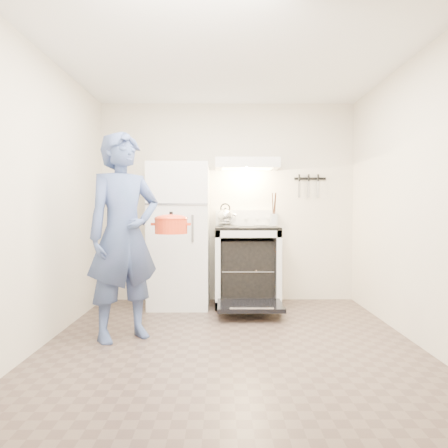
{
  "coord_description": "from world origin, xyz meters",
  "views": [
    {
      "loc": [
        -0.08,
        -3.77,
        1.17
      ],
      "look_at": [
        -0.05,
        1.0,
        1.0
      ],
      "focal_mm": 35.0,
      "sensor_mm": 36.0,
      "label": 1
    }
  ],
  "objects": [
    {
      "name": "cooktop",
      "position": [
        0.23,
        1.48,
        0.94
      ],
      "size": [
        0.76,
        0.65,
        0.03
      ],
      "primitive_type": "cube",
      "color": "black",
      "rests_on": "stove_body"
    },
    {
      "name": "backsplash",
      "position": [
        0.23,
        1.76,
        1.05
      ],
      "size": [
        0.76,
        0.07,
        0.2
      ],
      "primitive_type": "cube",
      "color": "silver",
      "rests_on": "cooktop"
    },
    {
      "name": "back_wall",
      "position": [
        0.0,
        1.8,
        1.25
      ],
      "size": [
        3.2,
        0.02,
        2.5
      ],
      "primitive_type": "cube",
      "color": "beige",
      "rests_on": "ground"
    },
    {
      "name": "oven_rack",
      "position": [
        0.23,
        1.48,
        0.44
      ],
      "size": [
        0.6,
        0.52,
        0.01
      ],
      "primitive_type": "cube",
      "color": "slate",
      "rests_on": "stove_body"
    },
    {
      "name": "refrigerator",
      "position": [
        -0.58,
        1.45,
        0.85
      ],
      "size": [
        0.7,
        0.7,
        1.7
      ],
      "primitive_type": "cube",
      "color": "silver",
      "rests_on": "floor"
    },
    {
      "name": "oven_door",
      "position": [
        0.23,
        0.88,
        0.12
      ],
      "size": [
        0.7,
        0.54,
        0.04
      ],
      "primitive_type": "cube",
      "color": "black",
      "rests_on": "floor"
    },
    {
      "name": "pizza_stone",
      "position": [
        0.32,
        1.39,
        0.45
      ],
      "size": [
        0.33,
        0.33,
        0.02
      ],
      "primitive_type": "cylinder",
      "color": "#927354",
      "rests_on": "oven_rack"
    },
    {
      "name": "utensil_jar",
      "position": [
        0.53,
        1.22,
        1.05
      ],
      "size": [
        0.11,
        0.11,
        0.13
      ],
      "primitive_type": "cylinder",
      "rotation": [
        0.0,
        0.0,
        0.23
      ],
      "color": "silver",
      "rests_on": "cooktop"
    },
    {
      "name": "knife_strip",
      "position": [
        1.05,
        1.79,
        1.55
      ],
      "size": [
        0.4,
        0.02,
        0.03
      ],
      "primitive_type": "cube",
      "color": "black",
      "rests_on": "back_wall"
    },
    {
      "name": "stove_body",
      "position": [
        0.23,
        1.48,
        0.46
      ],
      "size": [
        0.76,
        0.65,
        0.92
      ],
      "primitive_type": "cube",
      "color": "silver",
      "rests_on": "floor"
    },
    {
      "name": "range_hood",
      "position": [
        0.23,
        1.55,
        1.71
      ],
      "size": [
        0.76,
        0.5,
        0.12
      ],
      "primitive_type": "cube",
      "color": "silver",
      "rests_on": "back_wall"
    },
    {
      "name": "dutch_oven",
      "position": [
        -0.55,
        0.35,
        1.0
      ],
      "size": [
        0.38,
        0.31,
        0.24
      ],
      "primitive_type": null,
      "color": "red",
      "rests_on": "person"
    },
    {
      "name": "tea_kettle",
      "position": [
        -0.03,
        1.68,
        1.09
      ],
      "size": [
        0.23,
        0.19,
        0.28
      ],
      "primitive_type": null,
      "color": "#BABABF",
      "rests_on": "cooktop"
    },
    {
      "name": "person",
      "position": [
        -0.95,
        0.12,
        0.92
      ],
      "size": [
        0.81,
        0.76,
        1.85
      ],
      "primitive_type": "imported",
      "rotation": [
        0.0,
        0.0,
        0.63
      ],
      "color": "navy",
      "rests_on": "floor"
    },
    {
      "name": "floor",
      "position": [
        0.0,
        0.0,
        0.0
      ],
      "size": [
        3.6,
        3.6,
        0.0
      ],
      "primitive_type": "plane",
      "color": "brown",
      "rests_on": "ground"
    }
  ]
}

